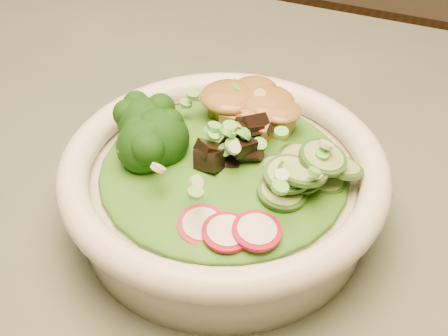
% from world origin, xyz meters
% --- Properties ---
extents(dining_table, '(1.20, 0.80, 0.75)m').
position_xyz_m(dining_table, '(0.00, 0.00, 0.64)').
color(dining_table, black).
rests_on(dining_table, ground).
extents(salad_bowl, '(0.25, 0.25, 0.07)m').
position_xyz_m(salad_bowl, '(0.22, 0.01, 0.79)').
color(salad_bowl, silver).
rests_on(salad_bowl, dining_table).
extents(lettuce_bed, '(0.19, 0.19, 0.02)m').
position_xyz_m(lettuce_bed, '(0.22, 0.01, 0.81)').
color(lettuce_bed, '#1D5812').
rests_on(lettuce_bed, salad_bowl).
extents(broccoli_florets, '(0.09, 0.09, 0.04)m').
position_xyz_m(broccoli_florets, '(0.16, -0.00, 0.82)').
color(broccoli_florets, black).
rests_on(broccoli_florets, salad_bowl).
extents(radish_slices, '(0.11, 0.07, 0.02)m').
position_xyz_m(radish_slices, '(0.23, -0.05, 0.81)').
color(radish_slices, maroon).
rests_on(radish_slices, salad_bowl).
extents(cucumber_slices, '(0.08, 0.08, 0.03)m').
position_xyz_m(cucumber_slices, '(0.28, 0.01, 0.82)').
color(cucumber_slices, '#92B263').
rests_on(cucumber_slices, salad_bowl).
extents(mushroom_heap, '(0.08, 0.08, 0.04)m').
position_xyz_m(mushroom_heap, '(0.22, 0.02, 0.82)').
color(mushroom_heap, black).
rests_on(mushroom_heap, salad_bowl).
extents(tofu_cubes, '(0.10, 0.08, 0.03)m').
position_xyz_m(tofu_cubes, '(0.21, 0.06, 0.82)').
color(tofu_cubes, '#A26736').
rests_on(tofu_cubes, salad_bowl).
extents(peanut_sauce, '(0.06, 0.05, 0.01)m').
position_xyz_m(peanut_sauce, '(0.21, 0.06, 0.83)').
color(peanut_sauce, brown).
rests_on(peanut_sauce, tofu_cubes).
extents(scallion_garnish, '(0.18, 0.18, 0.02)m').
position_xyz_m(scallion_garnish, '(0.22, 0.01, 0.83)').
color(scallion_garnish, '#5CC244').
rests_on(scallion_garnish, salad_bowl).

